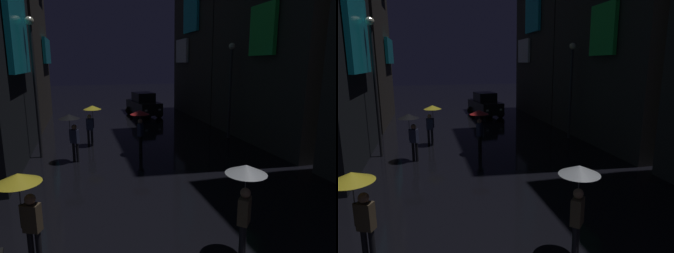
% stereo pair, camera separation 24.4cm
% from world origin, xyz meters
% --- Properties ---
extents(pedestrian_foreground_right_clear, '(0.90, 0.90, 2.12)m').
position_xyz_m(pedestrian_foreground_right_clear, '(0.17, 4.41, 1.67)').
color(pedestrian_foreground_right_clear, black).
rests_on(pedestrian_foreground_right_clear, ground).
extents(pedestrian_midstreet_left_yellow, '(0.90, 0.90, 2.12)m').
position_xyz_m(pedestrian_midstreet_left_yellow, '(-4.36, 5.28, 1.67)').
color(pedestrian_midstreet_left_yellow, black).
rests_on(pedestrian_midstreet_left_yellow, ground).
extents(pedestrian_near_crossing_red, '(0.90, 0.90, 2.12)m').
position_xyz_m(pedestrian_near_crossing_red, '(-0.51, 12.66, 1.67)').
color(pedestrian_near_crossing_red, black).
rests_on(pedestrian_near_crossing_red, ground).
extents(pedestrian_midstreet_centre_yellow, '(0.90, 0.90, 2.12)m').
position_xyz_m(pedestrian_midstreet_centre_yellow, '(-2.63, 14.78, 1.67)').
color(pedestrian_midstreet_centre_yellow, black).
rests_on(pedestrian_midstreet_centre_yellow, ground).
extents(pedestrian_far_right_black, '(0.90, 0.90, 2.12)m').
position_xyz_m(pedestrian_far_right_black, '(-3.59, 12.32, 1.67)').
color(pedestrian_far_right_black, black).
rests_on(pedestrian_far_right_black, ground).
extents(car_distant, '(2.65, 4.32, 1.92)m').
position_xyz_m(car_distant, '(1.79, 22.92, 0.93)').
color(car_distant, black).
rests_on(car_distant, ground).
extents(streetlamp_right_far, '(0.36, 0.36, 5.34)m').
position_xyz_m(streetlamp_right_far, '(5.00, 14.33, 3.35)').
color(streetlamp_right_far, '#2D2D33').
rests_on(streetlamp_right_far, ground).
extents(streetlamp_left_far, '(0.36, 0.36, 6.17)m').
position_xyz_m(streetlamp_left_far, '(-5.00, 13.39, 3.80)').
color(streetlamp_left_far, '#2D2D33').
rests_on(streetlamp_left_far, ground).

